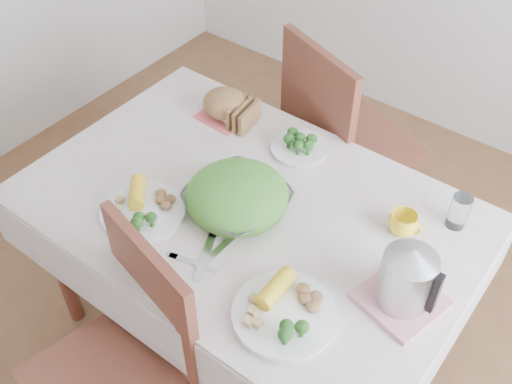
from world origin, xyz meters
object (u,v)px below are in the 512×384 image
Objects in this scene: salad_bowl at (237,201)px; electric_kettle at (407,275)px; dining_table at (249,276)px; chair_near at (110,384)px; dinner_plate_left at (143,213)px; yellow_mug at (403,223)px; chair_far at (350,151)px; dinner_plate_right at (284,315)px.

salad_bowl is 0.61m from electric_kettle.
chair_near is (-0.04, -0.65, 0.09)m from dining_table.
salad_bowl reaches higher than dinner_plate_left.
salad_bowl is at bearing -152.93° from yellow_mug.
dinner_plate_right is at bearing 130.65° from chair_far.
dining_table is 0.66m from chair_near.
salad_bowl is 1.15× the size of dinner_plate_left.
yellow_mug is 0.44× the size of electric_kettle.
dining_table is 1.43× the size of chair_near.
dinner_plate_left is 2.95× the size of yellow_mug.
salad_bowl is 1.07× the size of dinner_plate_right.
dining_table is 0.53m from dinner_plate_left.
yellow_mug is (0.51, 0.86, 0.33)m from chair_near.
dinner_plate_left is 1.31× the size of electric_kettle.
dinner_plate_left is at bearing -138.38° from salad_bowl.
electric_kettle reaches higher than salad_bowl.
dinner_plate_left is (-0.20, 0.40, 0.31)m from chair_near.
chair_near is at bearing -149.59° from electric_kettle.
dinner_plate_right reaches higher than dining_table.
yellow_mug is at bearing 72.38° from chair_near.
chair_far is 1.17m from dinner_plate_right.
yellow_mug is at bearing 77.50° from dinner_plate_right.
electric_kettle is (0.12, -0.25, 0.08)m from yellow_mug.
chair_far is at bearing 113.66° from electric_kettle.
chair_near is at bearing -137.82° from dinner_plate_right.
chair_near reaches higher than yellow_mug.
salad_bowl is at bearing 111.78° from chair_far.
dining_table is 14.71× the size of yellow_mug.
electric_kettle reaches higher than dining_table.
chair_far is at bearing 102.38° from chair_near.
electric_kettle reaches higher than chair_near.
dinner_plate_left is 0.84m from yellow_mug.
electric_kettle is (0.63, 0.61, 0.42)m from chair_near.
chair_far is 0.88m from salad_bowl.
salad_bowl reaches higher than yellow_mug.
chair_far is 3.48× the size of dinner_plate_right.
salad_bowl reaches higher than dinner_plate_right.
electric_kettle is (0.60, -0.00, 0.08)m from salad_bowl.
dining_table is at bearing 140.97° from dinner_plate_right.
dining_table is 0.78m from chair_far.
electric_kettle reaches higher than yellow_mug.
chair_far reaches higher than dinner_plate_left.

